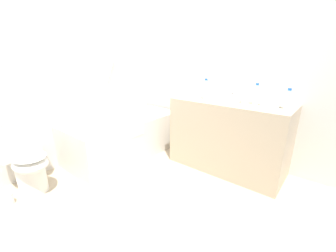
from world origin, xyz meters
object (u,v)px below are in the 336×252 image
water_bottle_2 (206,89)px  bathtub (124,135)px  sink_faucet (232,96)px  water_bottle_0 (256,95)px  water_bottle_1 (288,100)px  drinking_glass_3 (264,101)px  sink_basin (225,99)px  toilet_paper_roll (7,200)px  drinking_glass_0 (194,93)px  toilet (27,162)px  drinking_glass_2 (245,99)px  drinking_glass_1 (188,93)px  soap_dish (276,106)px

water_bottle_2 → bathtub: bearing=116.4°
sink_faucet → water_bottle_0: size_ratio=0.64×
bathtub → water_bottle_1: bathtub is taller
drinking_glass_3 → sink_basin: bearing=97.3°
water_bottle_0 → water_bottle_1: size_ratio=1.11×
bathtub → sink_basin: (0.55, -1.28, 0.62)m
toilet_paper_roll → sink_faucet: bearing=-29.6°
drinking_glass_3 → water_bottle_0: bearing=100.8°
drinking_glass_0 → bathtub: bearing=122.4°
toilet → drinking_glass_2: drinking_glass_2 is taller
bathtub → drinking_glass_1: size_ratio=18.82×
water_bottle_2 → drinking_glass_2: water_bottle_2 is taller
drinking_glass_2 → water_bottle_1: bearing=-91.7°
toilet → water_bottle_2: 2.18m
bathtub → sink_faucet: 1.61m
water_bottle_2 → toilet_paper_roll: size_ratio=2.09×
toilet → soap_dish: bearing=41.9°
water_bottle_0 → drinking_glass_2: (-0.01, 0.11, -0.07)m
sink_faucet → drinking_glass_0: (-0.21, 0.43, 0.01)m
sink_basin → soap_dish: size_ratio=3.91×
bathtub → drinking_glass_0: bearing=-57.6°
toilet → toilet_paper_roll: (-0.26, -0.08, -0.28)m
sink_basin → drinking_glass_2: (0.03, -0.23, 0.02)m
water_bottle_0 → drinking_glass_1: bearing=91.6°
water_bottle_1 → soap_dish: 0.14m
drinking_glass_3 → water_bottle_2: bearing=97.6°
drinking_glass_3 → soap_dish: (-0.02, -0.14, -0.04)m
water_bottle_0 → drinking_glass_1: water_bottle_0 is taller
drinking_glass_3 → sink_faucet: bearing=71.0°
water_bottle_2 → drinking_glass_2: 0.49m
drinking_glass_2 → toilet_paper_roll: bearing=143.9°
bathtub → water_bottle_0: bearing=-70.2°
toilet → drinking_glass_1: (1.80, -0.81, 0.59)m
water_bottle_0 → soap_dish: size_ratio=2.64×
toilet → soap_dish: (1.82, -1.92, 0.56)m
drinking_glass_0 → toilet: bearing=152.6°
drinking_glass_2 → toilet_paper_roll: 2.71m
bathtub → drinking_glass_0: size_ratio=17.44×
sink_basin → drinking_glass_3: bearing=-82.7°
toilet → water_bottle_1: bearing=40.2°
drinking_glass_3 → toilet_paper_roll: bearing=140.9°
bathtub → toilet: size_ratio=2.31×
sink_basin → water_bottle_1: bearing=-88.6°
sink_basin → water_bottle_1: water_bottle_1 is taller
water_bottle_1 → drinking_glass_1: 1.21m
water_bottle_0 → drinking_glass_2: water_bottle_0 is taller
sink_basin → drinking_glass_0: (-0.01, 0.43, 0.02)m
drinking_glass_0 → sink_basin: bearing=-88.8°
water_bottle_2 → drinking_glass_2: bearing=-82.3°
bathtub → water_bottle_2: bathtub is taller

